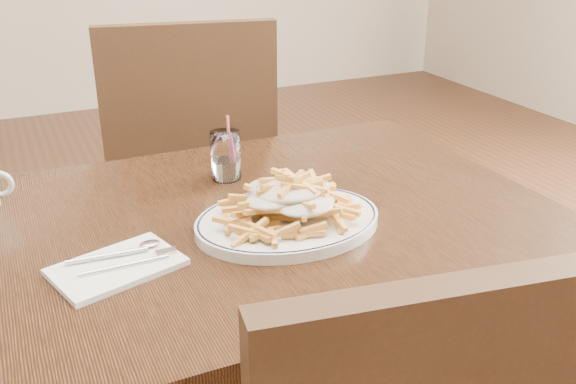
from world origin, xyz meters
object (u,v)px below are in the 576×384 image
chair_far (190,168)px  fries_plate (288,221)px  table (239,253)px  loaded_fries (288,196)px  water_glass (226,159)px

chair_far → fries_plate: bearing=-92.8°
table → loaded_fries: 0.17m
water_glass → chair_far: bearing=83.2°
fries_plate → water_glass: 0.27m
chair_far → fries_plate: size_ratio=2.43×
fries_plate → table: bearing=131.8°
chair_far → loaded_fries: chair_far is taller
fries_plate → loaded_fries: bearing=0.0°
fries_plate → loaded_fries: size_ratio=1.50×
fries_plate → water_glass: water_glass is taller
loaded_fries → chair_far: bearing=87.2°
fries_plate → water_glass: (-0.02, 0.27, 0.03)m
chair_far → loaded_fries: size_ratio=3.65×
chair_far → water_glass: 0.56m
table → chair_far: chair_far is taller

